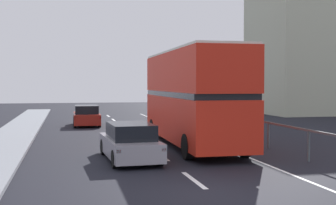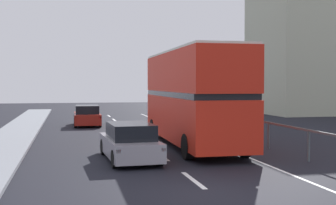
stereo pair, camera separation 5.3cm
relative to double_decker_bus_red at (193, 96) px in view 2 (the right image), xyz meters
name	(u,v)px [view 2 (the right image)]	position (x,y,z in m)	size (l,w,h in m)	color
ground_plane	(208,193)	(-2.00, -8.79, -2.43)	(73.13, 120.00, 0.10)	black
lane_paint_markings	(191,146)	(-0.08, 0.06, -2.38)	(3.46, 46.00, 0.01)	silver
bridge_side_railing	(253,124)	(3.13, 0.21, -1.41)	(0.10, 42.00, 1.22)	#495155
double_decker_bus_red	(193,96)	(0.00, 0.00, 0.00)	(2.73, 10.48, 4.46)	red
hatchback_car_near	(130,142)	(-3.41, -3.26, -1.70)	(1.98, 4.60, 1.43)	gray
sedan_car_ahead	(87,116)	(-4.38, 11.67, -1.70)	(1.84, 4.23, 1.44)	maroon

